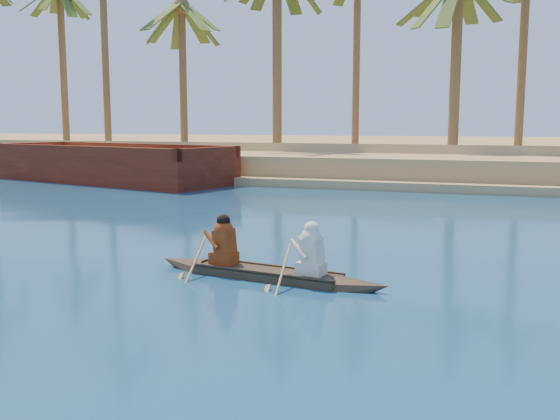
% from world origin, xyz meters
% --- Properties ---
extents(sandy_embankment, '(150.00, 51.00, 1.50)m').
position_xyz_m(sandy_embankment, '(0.00, 46.89, 0.53)').
color(sandy_embankment, tan).
rests_on(sandy_embankment, ground).
extents(palm_grove, '(110.00, 14.00, 16.00)m').
position_xyz_m(palm_grove, '(0.00, 35.00, 8.00)').
color(palm_grove, '#405B20').
rests_on(palm_grove, ground).
extents(shrub_cluster, '(100.00, 6.00, 2.40)m').
position_xyz_m(shrub_cluster, '(0.00, 31.50, 1.20)').
color(shrub_cluster, '#203914').
rests_on(shrub_cluster, ground).
extents(canoe, '(4.75, 1.27, 1.30)m').
position_xyz_m(canoe, '(2.05, 6.45, 0.25)').
color(canoe, '#3C2D20').
rests_on(canoe, ground).
extents(barge_mid, '(13.34, 7.21, 2.12)m').
position_xyz_m(barge_mid, '(-12.00, 22.00, 0.74)').
color(barge_mid, maroon).
rests_on(barge_mid, ground).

